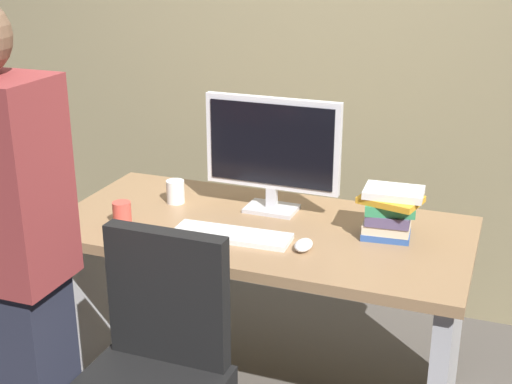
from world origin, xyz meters
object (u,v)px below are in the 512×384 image
Objects in this scene: cup_near_keyboard at (122,214)px; desk at (261,278)px; monitor at (272,149)px; keyboard at (232,235)px; person_at_desk at (2,277)px; cup_by_monitor at (175,192)px; mouse at (304,245)px; book_stack at (389,211)px.

desk is at bearing 20.38° from cup_near_keyboard.
keyboard is (-0.05, -0.30, -0.25)m from monitor.
monitor is 0.39m from keyboard.
monitor is 1.26× the size of keyboard.
person_at_desk is 17.96× the size of cup_near_keyboard.
cup_by_monitor reaches higher than cup_near_keyboard.
person_at_desk is at bearing -119.97° from desk.
monitor is 5.40× the size of mouse.
cup_by_monitor reaches higher than keyboard.
monitor reaches higher than mouse.
monitor is 5.75× the size of cup_by_monitor.
mouse is at bearing -53.54° from monitor.
person_at_desk reaches higher than mouse.
keyboard reaches higher than desk.
monitor is at bearing 35.16° from cup_near_keyboard.
person_at_desk is at bearing -135.41° from mouse.
desk is 17.08× the size of cup_near_keyboard.
book_stack is at bearing -11.00° from monitor.
desk is 0.95× the size of person_at_desk.
desk is 1.03m from person_at_desk.
cup_by_monitor is (-0.40, -0.05, -0.21)m from monitor.
cup_near_keyboard reaches higher than mouse.
person_at_desk is 0.67m from cup_near_keyboard.
desk is at bearing -172.60° from book_stack.
monitor is at bearing 64.53° from person_at_desk.
person_at_desk is 17.45× the size of cup_by_monitor.
cup_by_monitor is at bearing -172.55° from monitor.
person_at_desk reaches higher than keyboard.
mouse is 0.67m from cup_by_monitor.
keyboard is (-0.06, -0.15, 0.23)m from desk.
keyboard is 1.85× the size of book_stack.
mouse is 0.34m from book_stack.
keyboard is 0.27m from mouse.
cup_near_keyboard is 0.99m from book_stack.
cup_by_monitor is (-0.41, 0.10, 0.27)m from desk.
person_at_desk is 1.12m from monitor.
keyboard is at bearing -158.55° from book_stack.
monitor is 0.45m from cup_by_monitor.
monitor is at bearing 169.00° from book_stack.
person_at_desk is at bearing -136.53° from book_stack.
book_stack is (0.96, 0.24, 0.05)m from cup_near_keyboard.
keyboard is at bearing 58.39° from person_at_desk.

